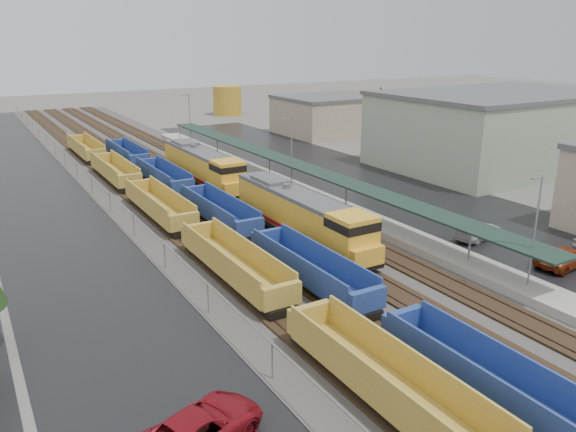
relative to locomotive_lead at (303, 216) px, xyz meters
name	(u,v)px	position (x,y,z in m)	size (l,w,h in m)	color
ballast_strip	(177,182)	(-2.00, 24.29, -2.24)	(20.00, 160.00, 0.08)	#302D2B
trackbed	(177,181)	(-2.00, 24.29, -2.12)	(14.60, 160.00, 0.22)	black
west_parking_lot	(38,201)	(-17.00, 24.29, -2.27)	(10.00, 160.00, 0.02)	black
east_commuter_lot	(361,180)	(17.00, 14.29, -2.27)	(16.00, 100.00, 0.02)	black
station_platform	(292,185)	(7.50, 14.30, -1.55)	(3.00, 80.00, 8.00)	#9E9B93
chainlink_fence	(94,182)	(-11.50, 22.73, -0.67)	(0.08, 160.04, 2.02)	gray
industrial_buildings	(502,136)	(35.76, 10.14, 1.97)	(32.52, 75.30, 9.50)	tan
distant_hills	(153,82)	(42.79, 174.98, -2.28)	(301.00, 140.00, 25.20)	#51654E
tree_east	(380,113)	(26.00, 22.29, 4.19)	(4.40, 4.40, 10.00)	#332316
locomotive_lead	(303,216)	(0.00, 0.00, 0.00)	(2.84, 18.74, 4.24)	black
locomotive_trail	(203,167)	(0.00, 21.00, 0.00)	(2.84, 18.74, 4.24)	black
well_string_yellow	(234,264)	(-8.00, -3.95, -1.12)	(2.61, 110.93, 2.32)	#AF8F30
well_string_blue	(310,270)	(-4.00, -7.45, -1.14)	(2.56, 104.03, 2.27)	navy
storage_tank	(227,101)	(28.14, 75.96, 0.77)	(6.10, 6.10, 6.10)	#B78724
parked_car_west_c	(200,429)	(-16.30, -18.24, -1.47)	(5.81, 2.68, 1.62)	maroon
parked_car_east_b	(564,258)	(13.87, -14.00, -1.59)	(5.00, 2.30, 1.39)	maroon
parked_car_east_c	(479,230)	(13.17, -6.67, -1.56)	(4.94, 2.01, 1.43)	silver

